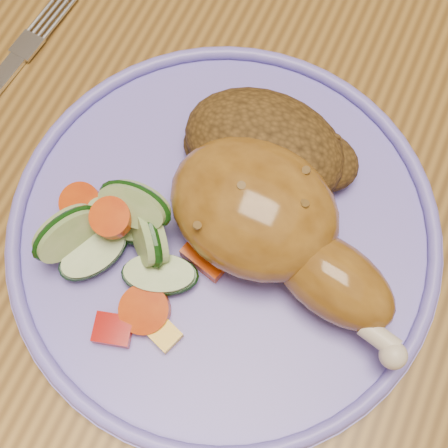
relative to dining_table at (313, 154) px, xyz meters
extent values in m
plane|color=brown|center=(0.00, 0.00, -0.67)|extent=(4.00, 4.00, 0.00)
cube|color=brown|center=(0.00, 0.00, 0.06)|extent=(0.90, 1.40, 0.04)
cylinder|color=#4C2D16|center=(-0.18, 0.37, -0.46)|extent=(0.04, 0.04, 0.41)
cylinder|color=#7467D9|center=(-0.03, -0.13, 0.09)|extent=(0.30, 0.30, 0.01)
torus|color=#7467D9|center=(-0.03, -0.13, 0.10)|extent=(0.30, 0.30, 0.01)
ellipsoid|color=#8E5D1D|center=(-0.01, -0.12, 0.13)|extent=(0.13, 0.11, 0.06)
ellipsoid|color=#8E5D1D|center=(0.05, -0.14, 0.12)|extent=(0.10, 0.07, 0.05)
sphere|color=beige|center=(0.10, -0.17, 0.12)|extent=(0.02, 0.02, 0.02)
ellipsoid|color=#4F3513|center=(-0.03, -0.07, 0.12)|extent=(0.11, 0.08, 0.05)
ellipsoid|color=#4F3513|center=(0.01, -0.06, 0.11)|extent=(0.06, 0.05, 0.03)
ellipsoid|color=#4F3513|center=(-0.06, -0.08, 0.11)|extent=(0.05, 0.04, 0.02)
cube|color=#A50A05|center=(-0.07, -0.22, 0.10)|extent=(0.03, 0.03, 0.01)
cube|color=#E5A507|center=(-0.04, -0.21, 0.10)|extent=(0.02, 0.02, 0.01)
cylinder|color=#D34407|center=(-0.09, -0.16, 0.13)|extent=(0.03, 0.03, 0.02)
cylinder|color=#D34407|center=(-0.13, -0.15, 0.10)|extent=(0.03, 0.03, 0.02)
cylinder|color=#D34407|center=(-0.05, -0.20, 0.10)|extent=(0.03, 0.03, 0.02)
cube|color=#D34407|center=(-0.03, -0.16, 0.10)|extent=(0.03, 0.02, 0.01)
cylinder|color=#A6BC7A|center=(-0.10, -0.18, 0.11)|extent=(0.06, 0.06, 0.03)
cylinder|color=#A6BC7A|center=(-0.08, -0.15, 0.13)|extent=(0.05, 0.04, 0.04)
cylinder|color=#A6BC7A|center=(-0.12, -0.18, 0.12)|extent=(0.05, 0.06, 0.05)
cylinder|color=#A6BC7A|center=(-0.07, -0.16, 0.12)|extent=(0.05, 0.05, 0.05)
cylinder|color=#A6BC7A|center=(-0.05, -0.18, 0.10)|extent=(0.06, 0.06, 0.02)
cylinder|color=#A6BC7A|center=(-0.10, -0.15, 0.10)|extent=(0.05, 0.05, 0.02)
cube|color=silver|center=(-0.24, -0.05, 0.09)|extent=(0.03, 0.07, 0.00)
camera|label=1|loc=(0.03, -0.26, 0.50)|focal=50.00mm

